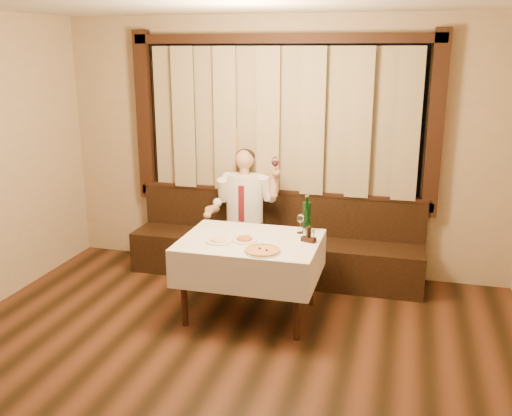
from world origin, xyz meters
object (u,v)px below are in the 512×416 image
(dining_table, at_px, (250,250))
(pasta_red, at_px, (245,237))
(seated_man, at_px, (243,204))
(pizza, at_px, (262,251))
(green_bottle, at_px, (307,216))
(pasta_cream, at_px, (219,238))
(cruet_caddy, at_px, (309,236))
(banquette, at_px, (275,248))

(dining_table, xyz_separation_m, pasta_red, (-0.04, -0.06, 0.14))
(dining_table, distance_m, seated_man, 1.01)
(pizza, relative_size, green_bottle, 0.92)
(pasta_cream, bearing_deg, cruet_caddy, 15.36)
(pasta_red, bearing_deg, pizza, -47.17)
(seated_man, bearing_deg, dining_table, -70.04)
(banquette, height_order, pasta_cream, banquette)
(cruet_caddy, bearing_deg, dining_table, -154.66)
(pasta_red, xyz_separation_m, seated_man, (-0.30, 0.99, 0.03))
(seated_man, bearing_deg, banquette, 14.75)
(cruet_caddy, bearing_deg, seated_man, 153.09)
(banquette, height_order, dining_table, banquette)
(seated_man, bearing_deg, pasta_red, -73.11)
(pizza, distance_m, cruet_caddy, 0.51)
(banquette, distance_m, cruet_caddy, 1.20)
(banquette, distance_m, pasta_red, 1.18)
(seated_man, bearing_deg, pizza, -66.76)
(dining_table, distance_m, green_bottle, 0.64)
(pasta_red, relative_size, cruet_caddy, 1.67)
(seated_man, bearing_deg, green_bottle, -35.54)
(pizza, distance_m, green_bottle, 0.74)
(dining_table, relative_size, pizza, 3.89)
(dining_table, relative_size, seated_man, 0.90)
(pasta_cream, height_order, green_bottle, green_bottle)
(pasta_red, bearing_deg, green_bottle, 40.52)
(pasta_red, distance_m, pasta_cream, 0.24)
(green_bottle, bearing_deg, banquette, 124.76)
(green_bottle, bearing_deg, dining_table, -141.31)
(banquette, height_order, pasta_red, banquette)
(green_bottle, bearing_deg, pasta_cream, -144.24)
(pasta_red, bearing_deg, banquette, 87.97)
(dining_table, xyz_separation_m, pasta_cream, (-0.26, -0.15, 0.14))
(banquette, height_order, pizza, banquette)
(cruet_caddy, bearing_deg, banquette, 137.00)
(dining_table, height_order, pizza, pizza)
(pizza, relative_size, seated_man, 0.23)
(pasta_red, height_order, pasta_cream, pasta_cream)
(green_bottle, relative_size, cruet_caddy, 2.48)
(pizza, xyz_separation_m, cruet_caddy, (0.34, 0.38, 0.04))
(dining_table, relative_size, green_bottle, 3.57)
(banquette, bearing_deg, green_bottle, -55.24)
(pasta_cream, bearing_deg, pasta_red, 22.48)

